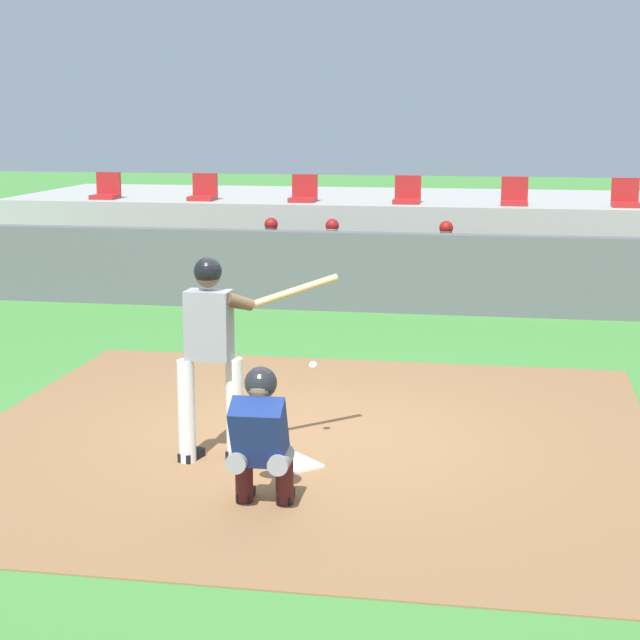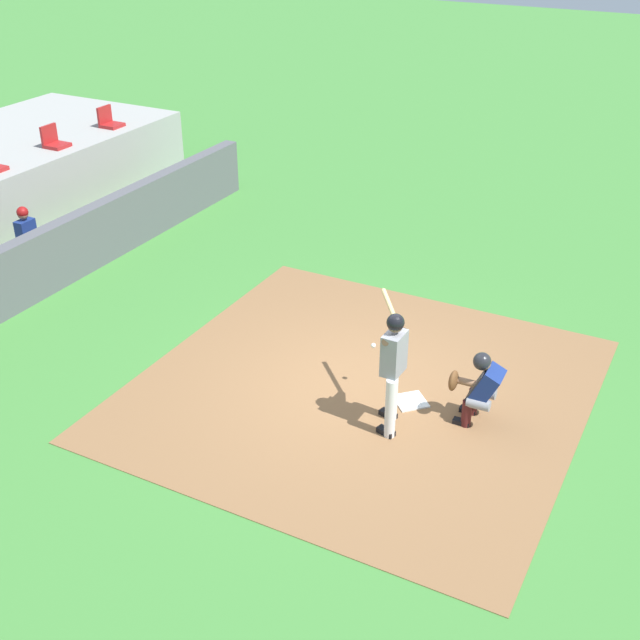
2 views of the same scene
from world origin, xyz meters
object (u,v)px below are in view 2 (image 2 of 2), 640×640
Objects in this scene: home_plate at (411,401)px; catcher_crouched at (479,386)px; batter_at_plate at (393,364)px; stadium_seat_5 at (54,141)px; stadium_seat_6 at (109,121)px; dugout_player_2 at (32,239)px.

catcher_crouched is (-0.02, -0.98, 0.58)m from home_plate.
stadium_seat_5 is (4.39, 10.14, 0.50)m from batter_at_plate.
stadium_seat_5 is (3.71, 10.18, 1.51)m from home_plate.
home_plate is 11.70m from stadium_seat_6.
home_plate is 0.92× the size of stadium_seat_6.
stadium_seat_6 is (6.24, 10.14, 0.50)m from batter_at_plate.
stadium_seat_6 is at bearing 61.31° from home_plate.
stadium_seat_5 reaches higher than catcher_crouched.
dugout_player_2 is 2.71× the size of stadium_seat_5.
batter_at_plate is 8.25m from dugout_player_2.
stadium_seat_5 is at bearing 180.00° from stadium_seat_6.
home_plate is 0.24× the size of batter_at_plate.
stadium_seat_6 is at bearing 0.00° from stadium_seat_5.
catcher_crouched is at bearing -90.88° from home_plate.
batter_at_plate reaches higher than home_plate.
stadium_seat_6 is (1.86, 0.00, 0.00)m from stadium_seat_5.
dugout_player_2 is 3.65m from stadium_seat_5.
dugout_player_2 reaches higher than home_plate.
batter_at_plate is 3.76× the size of stadium_seat_5.
catcher_crouched is at bearing -108.48° from stadium_seat_5.
dugout_player_2 is (1.48, 8.11, -0.36)m from batter_at_plate.
stadium_seat_6 reaches higher than dugout_player_2.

